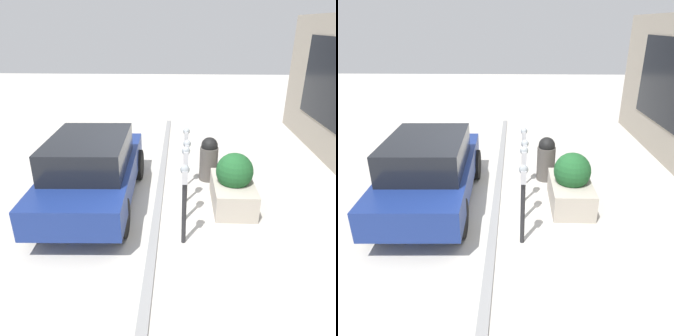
# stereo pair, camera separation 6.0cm
# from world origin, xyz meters

# --- Properties ---
(ground_plane) EXTENTS (40.00, 40.00, 0.00)m
(ground_plane) POSITION_xyz_m (0.00, 0.00, 0.00)
(ground_plane) COLOR beige
(curb_strip) EXTENTS (13.50, 0.16, 0.04)m
(curb_strip) POSITION_xyz_m (0.00, 0.08, 0.02)
(curb_strip) COLOR gray
(curb_strip) RESTS_ON ground_plane
(parking_meter_nearest) EXTENTS (0.18, 0.15, 1.50)m
(parking_meter_nearest) POSITION_xyz_m (-1.10, -0.46, 0.98)
(parking_meter_nearest) COLOR #232326
(parking_meter_nearest) RESTS_ON ground_plane
(parking_meter_second) EXTENTS (0.18, 0.15, 1.54)m
(parking_meter_second) POSITION_xyz_m (-0.36, -0.48, 1.03)
(parking_meter_second) COLOR #232326
(parking_meter_second) RESTS_ON ground_plane
(parking_meter_middle) EXTENTS (0.19, 0.16, 1.43)m
(parking_meter_middle) POSITION_xyz_m (0.36, -0.51, 1.04)
(parking_meter_middle) COLOR #232326
(parking_meter_middle) RESTS_ON ground_plane
(parking_meter_fourth) EXTENTS (0.18, 0.15, 1.45)m
(parking_meter_fourth) POSITION_xyz_m (1.11, -0.51, 1.11)
(parking_meter_fourth) COLOR #232326
(parking_meter_fourth) RESTS_ON ground_plane
(planter_box) EXTENTS (1.44, 0.83, 1.18)m
(planter_box) POSITION_xyz_m (0.24, -1.50, 0.49)
(planter_box) COLOR #B2A899
(planter_box) RESTS_ON ground_plane
(parked_car_front) EXTENTS (4.03, 1.83, 1.53)m
(parked_car_front) POSITION_xyz_m (0.24, 1.45, 0.81)
(parked_car_front) COLOR navy
(parked_car_front) RESTS_ON ground_plane
(trash_bin) EXTENTS (0.44, 0.44, 1.09)m
(trash_bin) POSITION_xyz_m (1.52, -1.08, 0.55)
(trash_bin) COLOR #514C47
(trash_bin) RESTS_ON ground_plane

